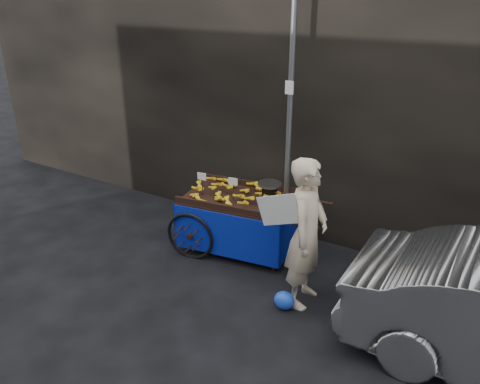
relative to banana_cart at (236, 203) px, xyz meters
The scene contains 6 objects.
ground 1.09m from the banana_cart, 71.38° to the right, with size 80.00×80.00×0.00m, color black.
building_wall 2.62m from the banana_cart, 70.53° to the left, with size 13.50×2.00×5.00m.
street_pole 1.48m from the banana_cart, 43.94° to the left, with size 0.12×0.10×4.00m.
banana_cart is the anchor object (origin of this frame).
vendor 1.59m from the banana_cart, 26.25° to the right, with size 0.83×0.72×1.91m.
plastic_bag 1.74m from the banana_cart, 37.32° to the right, with size 0.26×0.21×0.24m, color blue.
Camera 1 is at (2.98, -4.55, 3.67)m, focal length 35.00 mm.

